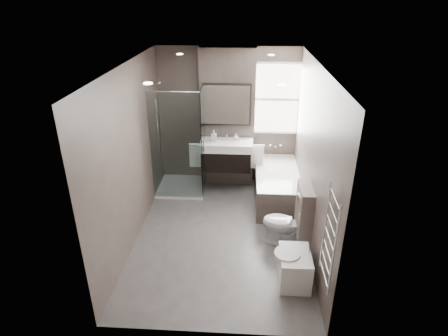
# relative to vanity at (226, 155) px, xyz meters

# --- Properties ---
(room) EXTENTS (2.70, 3.90, 2.70)m
(room) POSITION_rel_vanity_xyz_m (0.00, -1.43, 0.56)
(room) COLOR #55514E
(room) RESTS_ON ground
(vanity_pier) EXTENTS (1.00, 0.25, 2.60)m
(vanity_pier) POSITION_rel_vanity_xyz_m (0.00, 0.35, 0.56)
(vanity_pier) COLOR #514640
(vanity_pier) RESTS_ON ground
(vanity) EXTENTS (0.95, 0.47, 0.66)m
(vanity) POSITION_rel_vanity_xyz_m (0.00, 0.00, 0.00)
(vanity) COLOR black
(vanity) RESTS_ON vanity_pier
(mirror_cabinet) EXTENTS (0.86, 0.08, 0.76)m
(mirror_cabinet) POSITION_rel_vanity_xyz_m (0.00, 0.19, 0.89)
(mirror_cabinet) COLOR black
(mirror_cabinet) RESTS_ON vanity_pier
(towel_left) EXTENTS (0.24, 0.06, 0.44)m
(towel_left) POSITION_rel_vanity_xyz_m (-0.56, -0.02, -0.02)
(towel_left) COLOR white
(towel_left) RESTS_ON vanity_pier
(towel_right) EXTENTS (0.24, 0.06, 0.44)m
(towel_right) POSITION_rel_vanity_xyz_m (0.56, -0.02, -0.02)
(towel_right) COLOR white
(towel_right) RESTS_ON vanity_pier
(shower_enclosure) EXTENTS (0.90, 0.90, 2.00)m
(shower_enclosure) POSITION_rel_vanity_xyz_m (-0.75, -0.08, -0.25)
(shower_enclosure) COLOR white
(shower_enclosure) RESTS_ON ground
(bathtub) EXTENTS (0.75, 1.60, 0.57)m
(bathtub) POSITION_rel_vanity_xyz_m (0.92, -0.33, -0.43)
(bathtub) COLOR #514640
(bathtub) RESTS_ON ground
(window) EXTENTS (0.98, 0.06, 1.33)m
(window) POSITION_rel_vanity_xyz_m (0.90, 0.45, 0.93)
(window) COLOR white
(window) RESTS_ON room
(toilet) EXTENTS (0.74, 0.52, 0.69)m
(toilet) POSITION_rel_vanity_xyz_m (0.97, -1.62, -0.39)
(toilet) COLOR white
(toilet) RESTS_ON ground
(cistern_box) EXTENTS (0.19, 0.55, 1.00)m
(cistern_box) POSITION_rel_vanity_xyz_m (1.21, -1.68, -0.24)
(cistern_box) COLOR #514640
(cistern_box) RESTS_ON ground
(bidet) EXTENTS (0.47, 0.55, 0.57)m
(bidet) POSITION_rel_vanity_xyz_m (1.01, -2.44, -0.51)
(bidet) COLOR white
(bidet) RESTS_ON ground
(towel_radiator) EXTENTS (0.03, 0.49, 1.10)m
(towel_radiator) POSITION_rel_vanity_xyz_m (1.25, -3.03, 0.38)
(towel_radiator) COLOR silver
(towel_radiator) RESTS_ON room
(soap_bottle_a) EXTENTS (0.09, 0.10, 0.21)m
(soap_bottle_a) POSITION_rel_vanity_xyz_m (-0.23, -0.01, 0.36)
(soap_bottle_a) COLOR white
(soap_bottle_a) RESTS_ON vanity
(soap_bottle_b) EXTENTS (0.10, 0.10, 0.12)m
(soap_bottle_b) POSITION_rel_vanity_xyz_m (0.17, 0.10, 0.32)
(soap_bottle_b) COLOR white
(soap_bottle_b) RESTS_ON vanity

